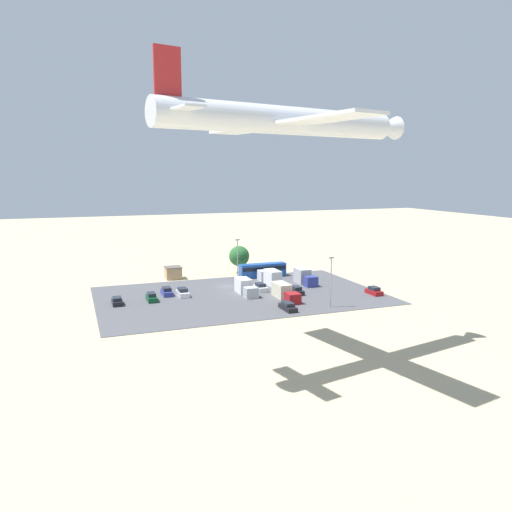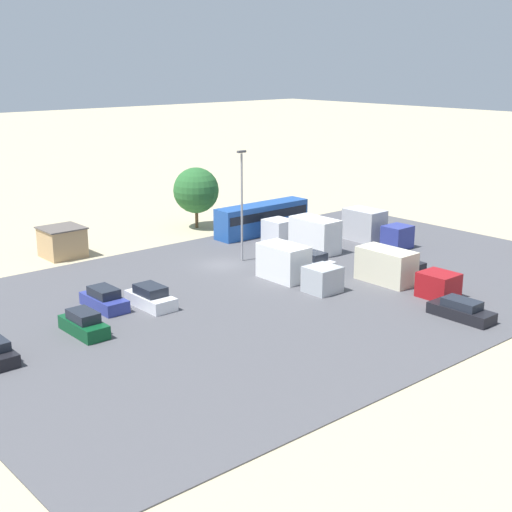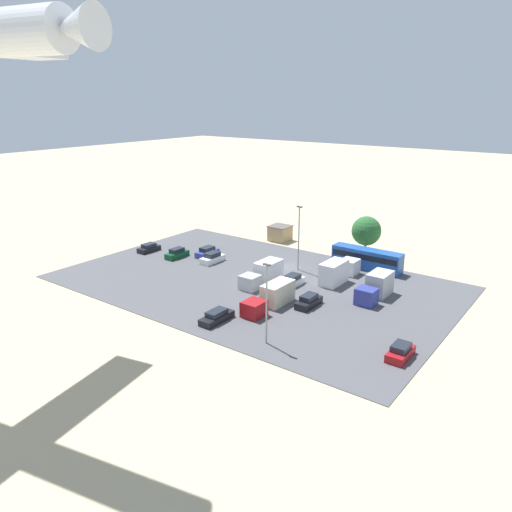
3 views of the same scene
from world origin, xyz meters
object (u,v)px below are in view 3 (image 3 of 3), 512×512
Objects in this scene: parked_car_1 at (177,254)px; parked_car_7 at (309,301)px; parked_truck_3 at (376,287)px; parked_truck_1 at (271,297)px; shed_building at (280,233)px; parked_truck_0 at (263,274)px; parked_car_4 at (217,317)px; parked_car_6 at (400,352)px; parked_car_3 at (207,252)px; parked_car_0 at (212,258)px; parked_car_5 at (149,248)px; parked_car_2 at (293,281)px; bus at (367,258)px; parked_truck_2 at (338,271)px.

parked_car_7 is at bearing 171.00° from parked_car_1.
parked_truck_1 is at bearing 48.59° from parked_truck_3.
parked_truck_0 is at bearing 117.84° from shed_building.
parked_truck_1 is (-2.73, -7.65, 0.70)m from parked_car_4.
parked_car_6 reaches higher than parked_car_4.
shed_building reaches higher than parked_car_4.
parked_car_3 is at bearing -0.34° from parked_truck_3.
parked_car_7 is 10.38m from parked_truck_0.
parked_car_0 is at bearing -165.20° from parked_car_1.
parked_car_1 is 0.47× the size of parked_truck_1.
shed_building is at bearing -40.29° from parked_car_6.
parked_car_3 is at bearing 74.28° from shed_building.
parked_car_5 is (6.45, 0.48, -0.09)m from parked_car_1.
parked_car_2 is 4.37m from parked_truck_0.
parked_car_2 is at bearing -92.94° from parked_car_4.
bus is 2.75× the size of parked_car_5.
parked_truck_2 is (-2.52, -13.72, 0.22)m from parked_truck_1.
bus is 2.34× the size of parked_car_4.
parked_car_4 is at bearing -121.95° from parked_car_7.
shed_building is 0.34× the size of bus.
parked_car_1 is 27.90m from parked_truck_2.
parked_truck_1 is at bearing -9.10° from parked_car_6.
bus reaches higher than parked_car_0.
parked_car_6 is (-49.61, 9.97, 0.06)m from parked_car_5.
parked_car_7 is at bearing -15.76° from parked_car_0.
parked_car_0 is 27.91m from parked_truck_3.
parked_truck_3 is at bearing -123.66° from parked_car_4.
parked_car_4 is at bearing 111.96° from shed_building.
parked_car_3 reaches higher than parked_car_4.
parked_car_4 reaches higher than parked_car_5.
parked_truck_0 is at bearing 16.19° from parked_truck_3.
parked_truck_2 is (1.36, -10.76, 0.85)m from parked_car_7.
parked_car_2 is at bearing -76.78° from parked_truck_1.
parked_truck_1 is at bearing -109.65° from parked_car_4.
parked_truck_2 is at bearing 145.63° from shed_building.
bus is 29.58m from parked_car_4.
parked_truck_1 is 13.95m from parked_truck_2.
parked_truck_0 reaches higher than parked_car_0.
bus is 24.93m from parked_car_0.
parked_truck_0 is 1.08× the size of parked_truck_3.
parked_car_1 is 0.48× the size of parked_truck_2.
parked_car_5 is 1.01× the size of parked_car_6.
shed_building is 31.48m from parked_car_7.
parked_car_4 is at bearing -47.44° from parked_car_0.
parked_car_1 is 1.05× the size of parked_car_5.
shed_building is 0.79× the size of parked_car_4.
shed_building is 0.93× the size of parked_car_5.
parked_car_1 is at bearing -34.61° from parked_car_4.
parked_truck_2 reaches higher than parked_car_7.
parked_car_2 is 0.92× the size of parked_car_3.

